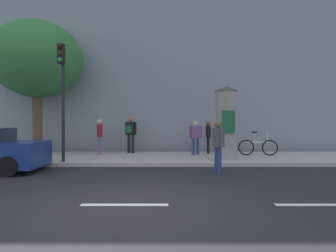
% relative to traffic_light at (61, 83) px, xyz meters
% --- Properties ---
extents(ground_plane, '(80.00, 80.00, 0.00)m').
position_rel_traffic_light_xyz_m(ground_plane, '(3.15, -5.24, -3.16)').
color(ground_plane, '#232326').
extents(sidewalk_curb, '(36.00, 4.00, 0.15)m').
position_rel_traffic_light_xyz_m(sidewalk_curb, '(3.15, 1.76, -3.08)').
color(sidewalk_curb, '#B2ADA3').
rests_on(sidewalk_curb, ground_plane).
extents(lane_markings, '(25.80, 0.16, 0.01)m').
position_rel_traffic_light_xyz_m(lane_markings, '(3.15, -5.24, -3.15)').
color(lane_markings, silver).
rests_on(lane_markings, ground_plane).
extents(building_backdrop, '(36.00, 5.00, 11.84)m').
position_rel_traffic_light_xyz_m(building_backdrop, '(3.15, 6.76, 2.76)').
color(building_backdrop, gray).
rests_on(building_backdrop, ground_plane).
extents(traffic_light, '(0.24, 0.45, 4.49)m').
position_rel_traffic_light_xyz_m(traffic_light, '(0.00, 0.00, 0.00)').
color(traffic_light, black).
rests_on(traffic_light, sidewalk_curb).
extents(poster_column, '(0.94, 0.94, 3.00)m').
position_rel_traffic_light_xyz_m(poster_column, '(6.44, 0.80, -1.49)').
color(poster_column, gray).
rests_on(poster_column, sidewalk_curb).
extents(street_tree, '(4.26, 4.26, 6.32)m').
position_rel_traffic_light_xyz_m(street_tree, '(-2.19, 2.81, 1.48)').
color(street_tree, brown).
rests_on(street_tree, sidewalk_curb).
extents(pedestrian_in_light_jacket, '(0.35, 0.65, 1.73)m').
position_rel_traffic_light_xyz_m(pedestrian_in_light_jacket, '(5.69, -1.59, -2.13)').
color(pedestrian_in_light_jacket, navy).
rests_on(pedestrian_in_light_jacket, ground_plane).
extents(pedestrian_near_pole, '(0.61, 0.32, 1.56)m').
position_rel_traffic_light_xyz_m(pedestrian_near_pole, '(5.32, 2.38, -2.10)').
color(pedestrian_near_pole, navy).
rests_on(pedestrian_near_pole, sidewalk_curb).
extents(pedestrian_tallest, '(0.36, 0.63, 1.63)m').
position_rel_traffic_light_xyz_m(pedestrian_tallest, '(0.81, 2.69, -2.04)').
color(pedestrian_tallest, '#724C84').
rests_on(pedestrian_tallest, sidewalk_curb).
extents(pedestrian_with_backpack, '(0.29, 0.57, 1.56)m').
position_rel_traffic_light_xyz_m(pedestrian_with_backpack, '(6.00, 2.99, -2.11)').
color(pedestrian_with_backpack, black).
rests_on(pedestrian_with_backpack, sidewalk_curb).
extents(pedestrian_in_red_top, '(0.59, 0.49, 1.76)m').
position_rel_traffic_light_xyz_m(pedestrian_in_red_top, '(2.21, 3.19, -1.95)').
color(pedestrian_in_red_top, black).
rests_on(pedestrian_in_red_top, sidewalk_curb).
extents(bicycle_leaning, '(1.77, 0.26, 1.09)m').
position_rel_traffic_light_xyz_m(bicycle_leaning, '(8.14, 2.10, -2.62)').
color(bicycle_leaning, black).
rests_on(bicycle_leaning, sidewalk_curb).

